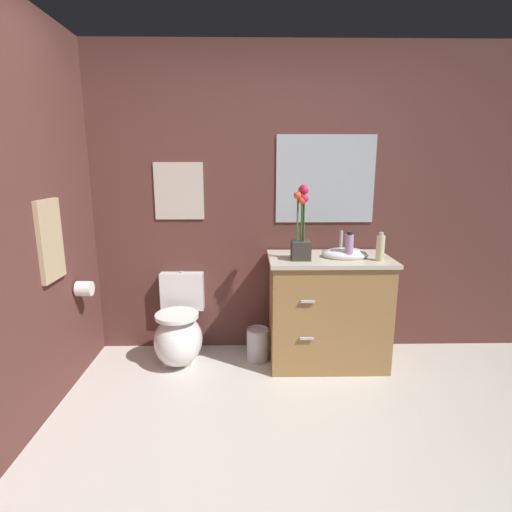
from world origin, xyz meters
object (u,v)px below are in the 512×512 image
Objects in this scene: flower_vase at (301,233)px; wall_mirror at (325,179)px; toilet_paper_roll at (84,289)px; toilet at (179,333)px; hanging_towel at (50,240)px; lotion_bottle at (349,247)px; wall_poster at (179,191)px; trash_bin at (258,344)px; vanity_cabinet at (328,309)px; soap_bottle at (380,248)px.

wall_mirror is (0.24, 0.37, 0.38)m from flower_vase.
toilet is at bearing 17.01° from toilet_paper_roll.
toilet_paper_roll is (-1.60, -0.09, -0.39)m from flower_vase.
wall_mirror reaches higher than hanging_towel.
wall_mirror reaches higher than toilet_paper_roll.
wall_poster reaches higher than lotion_bottle.
lotion_bottle is 0.41× the size of hanging_towel.
hanging_towel is at bearing -159.38° from trash_bin.
hanging_towel reaches higher than toilet_paper_roll.
vanity_cabinet is at bearing -2.53° from trash_bin.
wall_mirror reaches higher than toilet.
hanging_towel is (-2.23, -0.35, 0.13)m from soap_bottle.
toilet_paper_roll is (-1.83, -0.17, 0.23)m from vanity_cabinet.
wall_mirror reaches higher than vanity_cabinet.
lotion_bottle is 0.63m from wall_mirror.
toilet_paper_roll is at bearing -177.53° from lotion_bottle.
toilet is 1.27m from flower_vase.
lotion_bottle is 2.05m from hanging_towel.
hanging_towel reaches higher than lotion_bottle.
wall_mirror is at bearing 25.99° from trash_bin.
toilet_paper_roll is at bearing -171.34° from trash_bin.
hanging_towel is (-1.89, -0.77, -0.35)m from wall_mirror.
lotion_bottle is 0.46× the size of wall_poster.
toilet is 1.50m from lotion_bottle.
hanging_towel is (-1.33, -0.50, 0.96)m from trash_bin.
wall_poster is (-1.19, 0.29, 0.91)m from vanity_cabinet.
flower_vase is 1.70m from hanging_towel.
wall_poster reaches higher than trash_bin.
soap_bottle is (1.54, -0.15, 0.73)m from toilet.
toilet_paper_roll is (-1.95, -0.08, -0.29)m from lotion_bottle.
toilet is at bearing 178.73° from vanity_cabinet.
lotion_bottle is 0.78× the size of trash_bin.
wall_mirror is at bearing 22.24° from hanging_towel.
toilet_paper_roll is at bearing -178.83° from soap_bottle.
toilet_paper_roll is at bearing 79.84° from hanging_towel.
wall_poster is at bearing 35.85° from toilet_paper_roll.
soap_bottle is at bearing -5.65° from toilet.
lotion_bottle is at bearing -35.08° from vanity_cabinet.
vanity_cabinet is 1.04m from wall_mirror.
trash_bin is (-0.56, 0.02, -0.31)m from vanity_cabinet.
trash_bin is 1.45m from wall_mirror.
wall_mirror is (0.55, 0.27, 1.31)m from trash_bin.
vanity_cabinet reaches higher than trash_bin.
flower_vase is 1.00m from trash_bin.
flower_vase is at bearing -6.13° from toilet.
toilet is 1.14m from wall_poster.
vanity_cabinet is at bearing -13.87° from wall_poster.
hanging_towel is (-2.01, -0.39, 0.13)m from lotion_bottle.
wall_poster reaches higher than soap_bottle.
toilet_paper_roll reaches higher than trash_bin.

